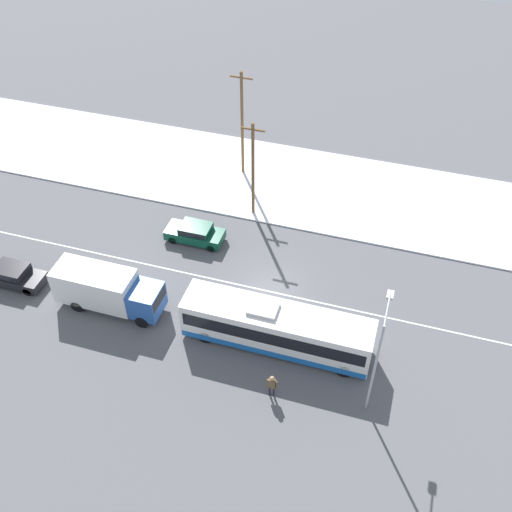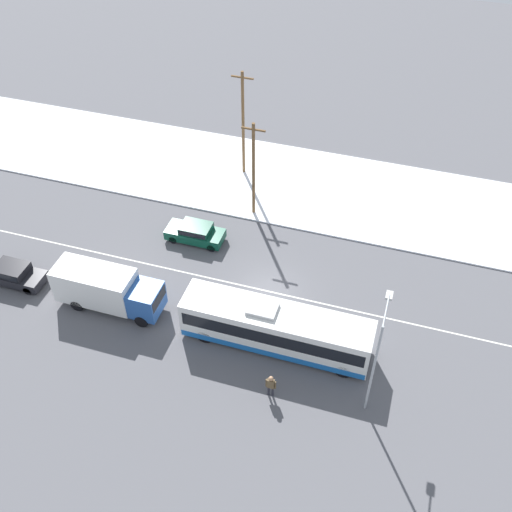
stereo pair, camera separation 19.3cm
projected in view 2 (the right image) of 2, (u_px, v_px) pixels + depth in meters
ground_plane at (268, 291)px, 41.43m from camera, size 120.00×120.00×0.00m
snow_lot at (310, 187)px, 50.02m from camera, size 80.00×11.00×0.12m
lane_marking_center at (268, 291)px, 41.43m from camera, size 60.00×0.12×0.00m
city_bus at (276, 328)px, 37.02m from camera, size 11.90×2.57×3.17m
box_truck at (106, 288)px, 39.36m from camera, size 7.26×2.30×2.98m
sedan_car at (195, 232)px, 44.75m from camera, size 4.36×1.80×1.46m
parked_car_near_truck at (14, 273)px, 41.57m from camera, size 4.31×1.80×1.47m
pedestrian_at_stop at (271, 384)px, 34.56m from camera, size 0.64×0.29×1.78m
streetlamp at (377, 351)px, 31.86m from camera, size 0.36×2.77×7.32m
utility_pole_roadside at (254, 169)px, 44.73m from camera, size 1.80×0.24×8.14m
utility_pole_snowlot at (243, 123)px, 48.35m from camera, size 1.80×0.24×9.31m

